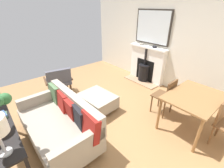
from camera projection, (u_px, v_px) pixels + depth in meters
ground_plane at (90, 112)px, 3.61m from camera, size 5.11×5.60×0.01m
wall_left at (161, 40)px, 4.47m from camera, size 0.12×5.60×2.69m
fireplace at (146, 66)px, 4.93m from camera, size 0.54×1.29×1.13m
mirror_over_mantel at (152, 27)px, 4.45m from camera, size 0.04×1.17×0.96m
mantel_bowl_near at (141, 44)px, 4.83m from camera, size 0.14×0.14×0.04m
mantel_bowl_far at (155, 47)px, 4.49m from camera, size 0.13×0.13×0.05m
sofa at (61, 122)px, 2.77m from camera, size 0.92×1.73×0.81m
ottoman at (98, 100)px, 3.62m from camera, size 0.70×0.87×0.38m
armchair_accent at (59, 80)px, 4.06m from camera, size 0.77×0.71×0.84m
console_table at (1, 130)px, 2.14m from camera, size 0.35×1.59×0.79m
dining_table at (194, 100)px, 2.88m from camera, size 1.15×0.83×0.75m
dining_chair_near_fireplace at (167, 95)px, 3.32m from camera, size 0.41×0.41×0.86m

